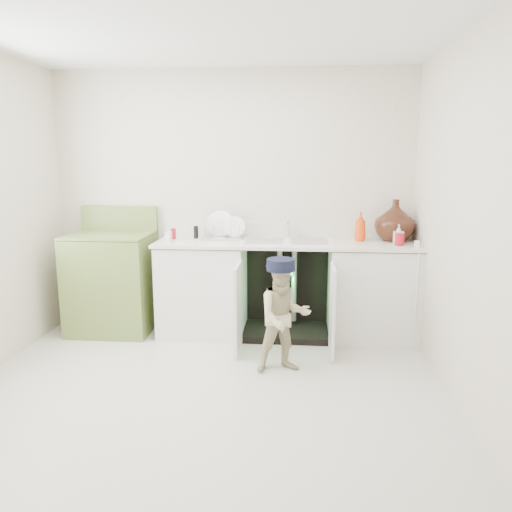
# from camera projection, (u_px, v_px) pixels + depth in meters

# --- Properties ---
(ground) EXTENTS (3.50, 3.50, 0.00)m
(ground) POSITION_uv_depth(u_px,v_px,m) (207.00, 387.00, 3.68)
(ground) COLOR #BAB3A4
(ground) RESTS_ON ground
(room_shell) EXTENTS (6.00, 5.50, 1.26)m
(room_shell) POSITION_uv_depth(u_px,v_px,m) (203.00, 219.00, 3.44)
(room_shell) COLOR beige
(room_shell) RESTS_ON ground
(counter_run) EXTENTS (2.44, 1.02, 1.28)m
(counter_run) POSITION_uv_depth(u_px,v_px,m) (292.00, 284.00, 4.72)
(counter_run) COLOR white
(counter_run) RESTS_ON ground
(avocado_stove) EXTENTS (0.77, 0.65, 1.19)m
(avocado_stove) POSITION_uv_depth(u_px,v_px,m) (112.00, 281.00, 4.83)
(avocado_stove) COLOR olive
(avocado_stove) RESTS_ON ground
(repair_worker) EXTENTS (0.51, 0.74, 0.90)m
(repair_worker) POSITION_uv_depth(u_px,v_px,m) (284.00, 315.00, 3.89)
(repair_worker) COLOR beige
(repair_worker) RESTS_ON ground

